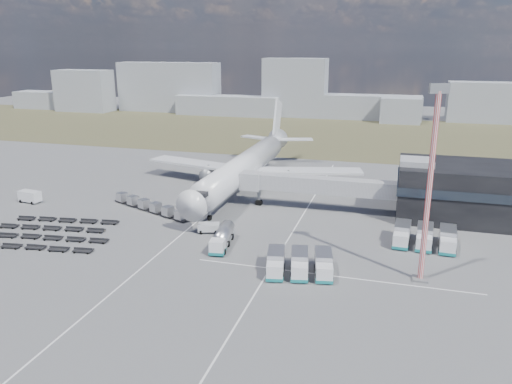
# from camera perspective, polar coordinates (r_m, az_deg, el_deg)

# --- Properties ---
(ground) EXTENTS (420.00, 420.00, 0.00)m
(ground) POSITION_cam_1_polar(r_m,az_deg,el_deg) (84.86, -7.52, -5.18)
(ground) COLOR #565659
(ground) RESTS_ON ground
(grass_strip) EXTENTS (420.00, 90.00, 0.01)m
(grass_strip) POSITION_cam_1_polar(r_m,az_deg,el_deg) (187.53, 5.99, 6.76)
(grass_strip) COLOR #443D29
(grass_strip) RESTS_ON ground
(lane_markings) EXTENTS (47.12, 110.00, 0.01)m
(lane_markings) POSITION_cam_1_polar(r_m,az_deg,el_deg) (84.30, -0.58, -5.17)
(lane_markings) COLOR silver
(lane_markings) RESTS_ON ground
(terminal) EXTENTS (30.40, 16.40, 11.00)m
(terminal) POSITION_cam_1_polar(r_m,az_deg,el_deg) (100.64, 24.34, 0.08)
(terminal) COLOR black
(terminal) RESTS_ON ground
(jet_bridge) EXTENTS (30.30, 3.80, 7.05)m
(jet_bridge) POSITION_cam_1_polar(r_m,az_deg,el_deg) (97.48, 5.82, 0.87)
(jet_bridge) COLOR #939399
(jet_bridge) RESTS_ON ground
(airliner) EXTENTS (51.59, 64.53, 17.62)m
(airliner) POSITION_cam_1_polar(r_m,az_deg,el_deg) (112.34, -1.07, 3.15)
(airliner) COLOR silver
(airliner) RESTS_ON ground
(skyline) EXTENTS (321.42, 26.22, 25.78)m
(skyline) POSITION_cam_1_polar(r_m,az_deg,el_deg) (230.67, 3.48, 10.73)
(skyline) COLOR #8F939C
(skyline) RESTS_ON ground
(fuel_tanker) EXTENTS (3.50, 9.42, 2.97)m
(fuel_tanker) POSITION_cam_1_polar(r_m,az_deg,el_deg) (80.28, -3.89, -5.21)
(fuel_tanker) COLOR silver
(fuel_tanker) RESTS_ON ground
(pushback_tug) EXTENTS (4.06, 3.03, 1.59)m
(pushback_tug) POSITION_cam_1_polar(r_m,az_deg,el_deg) (86.53, -5.42, -4.11)
(pushback_tug) COLOR silver
(pushback_tug) RESTS_ON ground
(utility_van) EXTENTS (4.86, 2.72, 2.44)m
(utility_van) POSITION_cam_1_polar(r_m,az_deg,el_deg) (112.31, -24.44, -0.50)
(utility_van) COLOR silver
(utility_van) RESTS_ON ground
(catering_truck) EXTENTS (4.16, 6.13, 2.60)m
(catering_truck) POSITION_cam_1_polar(r_m,az_deg,el_deg) (119.36, 0.97, 1.98)
(catering_truck) COLOR silver
(catering_truck) RESTS_ON ground
(service_trucks_near) EXTENTS (10.26, 8.51, 2.77)m
(service_trucks_near) POSITION_cam_1_polar(r_m,az_deg,el_deg) (71.14, 5.00, -8.15)
(service_trucks_near) COLOR silver
(service_trucks_near) RESTS_ON ground
(service_trucks_far) EXTENTS (9.86, 7.69, 2.88)m
(service_trucks_far) POSITION_cam_1_polar(r_m,az_deg,el_deg) (84.59, 18.70, -4.87)
(service_trucks_far) COLOR silver
(service_trucks_far) RESTS_ON ground
(uld_row) EXTENTS (19.50, 9.71, 1.86)m
(uld_row) POSITION_cam_1_polar(r_m,az_deg,el_deg) (98.99, -12.03, -1.56)
(uld_row) COLOR black
(uld_row) RESTS_ON ground
(baggage_dollies) EXTENTS (24.84, 17.09, 0.73)m
(baggage_dollies) POSITION_cam_1_polar(r_m,az_deg,el_deg) (92.57, -23.04, -4.30)
(baggage_dollies) COLOR black
(baggage_dollies) RESTS_ON ground
(floodlight_mast) EXTENTS (2.53, 2.05, 26.53)m
(floodlight_mast) POSITION_cam_1_polar(r_m,az_deg,el_deg) (68.72, 19.20, 0.55)
(floodlight_mast) COLOR red
(floodlight_mast) RESTS_ON ground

